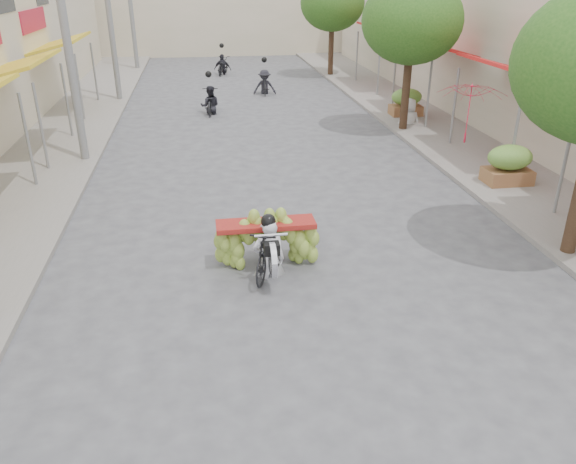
# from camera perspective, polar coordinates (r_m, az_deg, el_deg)

# --- Properties ---
(ground) EXTENTS (120.00, 120.00, 0.00)m
(ground) POSITION_cam_1_polar(r_m,az_deg,el_deg) (7.65, 7.78, -19.12)
(ground) COLOR #545459
(ground) RESTS_ON ground
(sidewalk_left) EXTENTS (4.00, 60.00, 0.12)m
(sidewalk_left) POSITION_cam_1_polar(r_m,az_deg,el_deg) (21.53, -22.77, 8.94)
(sidewalk_left) COLOR gray
(sidewalk_left) RESTS_ON ground
(sidewalk_right) EXTENTS (4.00, 60.00, 0.12)m
(sidewalk_right) POSITION_cam_1_polar(r_m,az_deg,el_deg) (22.67, 14.59, 10.80)
(sidewalk_right) COLOR gray
(sidewalk_right) RESTS_ON ground
(far_building) EXTENTS (20.00, 6.00, 7.00)m
(far_building) POSITION_cam_1_polar(r_m,az_deg,el_deg) (43.30, -6.92, 22.39)
(far_building) COLOR beige
(far_building) RESTS_ON ground
(utility_pole_mid) EXTENTS (0.60, 0.24, 8.00)m
(utility_pole_mid) POSITION_cam_1_polar(r_m,az_deg,el_deg) (17.64, -21.81, 19.18)
(utility_pole_mid) COLOR slate
(utility_pole_mid) RESTS_ON ground
(utility_pole_far) EXTENTS (0.60, 0.24, 8.00)m
(utility_pole_far) POSITION_cam_1_polar(r_m,az_deg,el_deg) (26.50, -17.82, 21.11)
(utility_pole_far) COLOR slate
(utility_pole_far) RESTS_ON ground
(street_tree_mid) EXTENTS (3.40, 3.40, 5.25)m
(street_tree_mid) POSITION_cam_1_polar(r_m,az_deg,el_deg) (20.58, 12.49, 20.19)
(street_tree_mid) COLOR #3A2719
(street_tree_mid) RESTS_ON ground
(street_tree_far) EXTENTS (3.40, 3.40, 5.25)m
(street_tree_far) POSITION_cam_1_polar(r_m,az_deg,el_deg) (32.08, 4.53, 22.16)
(street_tree_far) COLOR #3A2719
(street_tree_far) RESTS_ON ground
(produce_crate_mid) EXTENTS (1.20, 0.88, 1.16)m
(produce_crate_mid) POSITION_cam_1_polar(r_m,az_deg,el_deg) (16.12, 21.57, 6.67)
(produce_crate_mid) COLOR brown
(produce_crate_mid) RESTS_ON ground
(produce_crate_far) EXTENTS (1.20, 0.88, 1.16)m
(produce_crate_far) POSITION_cam_1_polar(r_m,az_deg,el_deg) (23.14, 11.94, 13.00)
(produce_crate_far) COLOR brown
(produce_crate_far) RESTS_ON ground
(banana_motorbike) EXTENTS (2.20, 1.88, 2.13)m
(banana_motorbike) POSITION_cam_1_polar(r_m,az_deg,el_deg) (10.66, -2.11, -0.55)
(banana_motorbike) COLOR black
(banana_motorbike) RESTS_ON ground
(market_umbrella) EXTENTS (1.96, 1.96, 1.75)m
(market_umbrella) POSITION_cam_1_polar(r_m,az_deg,el_deg) (17.07, 18.31, 14.24)
(market_umbrella) COLOR red
(market_umbrella) RESTS_ON ground
(pedestrian) EXTENTS (0.94, 0.59, 1.85)m
(pedestrian) POSITION_cam_1_polar(r_m,az_deg,el_deg) (21.78, 12.33, 13.13)
(pedestrian) COLOR silver
(pedestrian) RESTS_ON ground
(bg_motorbike_a) EXTENTS (0.83, 1.73, 1.95)m
(bg_motorbike_a) POSITION_cam_1_polar(r_m,az_deg,el_deg) (23.59, -7.97, 13.56)
(bg_motorbike_a) COLOR black
(bg_motorbike_a) RESTS_ON ground
(bg_motorbike_b) EXTENTS (1.10, 1.76, 1.95)m
(bg_motorbike_b) POSITION_cam_1_polar(r_m,az_deg,el_deg) (27.37, -2.41, 15.55)
(bg_motorbike_b) COLOR black
(bg_motorbike_b) RESTS_ON ground
(bg_motorbike_c) EXTENTS (1.11, 1.81, 1.95)m
(bg_motorbike_c) POSITION_cam_1_polar(r_m,az_deg,el_deg) (33.02, -6.69, 16.92)
(bg_motorbike_c) COLOR black
(bg_motorbike_c) RESTS_ON ground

